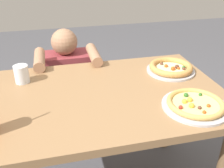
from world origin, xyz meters
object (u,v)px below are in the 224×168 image
(pizza_far, at_px, (171,68))
(water_cup_clear, at_px, (22,74))
(diner_seated, at_px, (69,91))
(pizza_near, at_px, (195,104))

(pizza_far, xyz_separation_m, water_cup_clear, (-0.87, 0.06, 0.03))
(pizza_far, relative_size, water_cup_clear, 2.90)
(diner_seated, bearing_deg, pizza_near, -59.51)
(pizza_far, bearing_deg, water_cup_clear, 175.76)
(pizza_near, height_order, pizza_far, pizza_far)
(water_cup_clear, xyz_separation_m, diner_seated, (0.27, 0.45, -0.39))
(pizza_near, relative_size, diner_seated, 0.35)
(pizza_near, xyz_separation_m, water_cup_clear, (-0.81, 0.46, 0.03))
(water_cup_clear, bearing_deg, diner_seated, 59.29)
(water_cup_clear, relative_size, diner_seated, 0.11)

